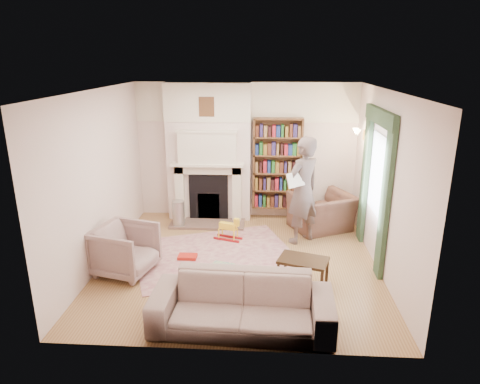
# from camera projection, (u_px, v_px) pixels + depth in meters

# --- Properties ---
(floor) EXTENTS (4.50, 4.50, 0.00)m
(floor) POSITION_uv_depth(u_px,v_px,m) (239.00, 262.00, 7.13)
(floor) COLOR brown
(floor) RESTS_ON ground
(ceiling) EXTENTS (4.50, 4.50, 0.00)m
(ceiling) POSITION_uv_depth(u_px,v_px,m) (239.00, 90.00, 6.29)
(ceiling) COLOR white
(ceiling) RESTS_ON wall_back
(wall_back) EXTENTS (4.50, 0.00, 4.50)m
(wall_back) POSITION_uv_depth(u_px,v_px,m) (246.00, 151.00, 8.85)
(wall_back) COLOR silver
(wall_back) RESTS_ON floor
(wall_front) EXTENTS (4.50, 0.00, 4.50)m
(wall_front) POSITION_uv_depth(u_px,v_px,m) (225.00, 240.00, 4.57)
(wall_front) COLOR silver
(wall_front) RESTS_ON floor
(wall_left) EXTENTS (0.00, 4.50, 4.50)m
(wall_left) POSITION_uv_depth(u_px,v_px,m) (99.00, 179.00, 6.84)
(wall_left) COLOR silver
(wall_left) RESTS_ON floor
(wall_right) EXTENTS (0.00, 4.50, 4.50)m
(wall_right) POSITION_uv_depth(u_px,v_px,m) (385.00, 184.00, 6.57)
(wall_right) COLOR silver
(wall_right) RESTS_ON floor
(fireplace) EXTENTS (1.70, 0.58, 2.80)m
(fireplace) POSITION_uv_depth(u_px,v_px,m) (209.00, 154.00, 8.71)
(fireplace) COLOR silver
(fireplace) RESTS_ON floor
(bookcase) EXTENTS (1.00, 0.24, 1.85)m
(bookcase) POSITION_uv_depth(u_px,v_px,m) (277.00, 164.00, 8.75)
(bookcase) COLOR brown
(bookcase) RESTS_ON floor
(window) EXTENTS (0.02, 0.90, 1.30)m
(window) POSITION_uv_depth(u_px,v_px,m) (378.00, 174.00, 6.94)
(window) COLOR silver
(window) RESTS_ON wall_right
(curtain_left) EXTENTS (0.07, 0.32, 2.40)m
(curtain_left) POSITION_uv_depth(u_px,v_px,m) (385.00, 203.00, 6.35)
(curtain_left) COLOR #2C442C
(curtain_left) RESTS_ON floor
(curtain_right) EXTENTS (0.07, 0.32, 2.40)m
(curtain_right) POSITION_uv_depth(u_px,v_px,m) (365.00, 177.00, 7.68)
(curtain_right) COLOR #2C442C
(curtain_right) RESTS_ON floor
(pelmet) EXTENTS (0.09, 1.70, 0.24)m
(pelmet) POSITION_uv_depth(u_px,v_px,m) (381.00, 117.00, 6.66)
(pelmet) COLOR #2C442C
(pelmet) RESTS_ON wall_right
(wall_sconce) EXTENTS (0.20, 0.24, 0.24)m
(wall_sconce) POSITION_uv_depth(u_px,v_px,m) (354.00, 135.00, 7.86)
(wall_sconce) COLOR gold
(wall_sconce) RESTS_ON wall_right
(rug) EXTENTS (3.19, 2.83, 0.01)m
(rug) POSITION_uv_depth(u_px,v_px,m) (215.00, 255.00, 7.37)
(rug) COLOR beige
(rug) RESTS_ON floor
(armchair_reading) EXTENTS (1.42, 1.36, 0.72)m
(armchair_reading) POSITION_uv_depth(u_px,v_px,m) (322.00, 212.00, 8.39)
(armchair_reading) COLOR #4D2E29
(armchair_reading) RESTS_ON floor
(armchair_left) EXTENTS (1.05, 1.03, 0.78)m
(armchair_left) POSITION_uv_depth(u_px,v_px,m) (125.00, 250.00, 6.68)
(armchair_left) COLOR #A09484
(armchair_left) RESTS_ON floor
(sofa) EXTENTS (2.30, 0.97, 0.66)m
(sofa) POSITION_uv_depth(u_px,v_px,m) (242.00, 304.00, 5.33)
(sofa) COLOR #9F9583
(sofa) RESTS_ON floor
(man_reading) EXTENTS (0.85, 0.82, 1.96)m
(man_reading) POSITION_uv_depth(u_px,v_px,m) (303.00, 191.00, 7.65)
(man_reading) COLOR #5A4A48
(man_reading) RESTS_ON floor
(newspaper) EXTENTS (0.35, 0.32, 0.25)m
(newspaper) POSITION_uv_depth(u_px,v_px,m) (296.00, 180.00, 7.39)
(newspaper) COLOR white
(newspaper) RESTS_ON man_reading
(coffee_table) EXTENTS (0.81, 0.65, 0.45)m
(coffee_table) POSITION_uv_depth(u_px,v_px,m) (303.00, 273.00, 6.31)
(coffee_table) COLOR #342412
(coffee_table) RESTS_ON floor
(paraffin_heater) EXTENTS (0.25, 0.25, 0.55)m
(paraffin_heater) POSITION_uv_depth(u_px,v_px,m) (179.00, 214.00, 8.53)
(paraffin_heater) COLOR #ABADB3
(paraffin_heater) RESTS_ON floor
(rocking_horse) EXTENTS (0.55, 0.36, 0.45)m
(rocking_horse) POSITION_uv_depth(u_px,v_px,m) (228.00, 229.00, 7.93)
(rocking_horse) COLOR yellow
(rocking_horse) RESTS_ON rug
(board_game) EXTENTS (0.43, 0.43, 0.03)m
(board_game) POSITION_uv_depth(u_px,v_px,m) (221.00, 267.00, 6.90)
(board_game) COLOR #E3EE54
(board_game) RESTS_ON rug
(game_box_lid) EXTENTS (0.32, 0.21, 0.05)m
(game_box_lid) POSITION_uv_depth(u_px,v_px,m) (188.00, 257.00, 7.24)
(game_box_lid) COLOR red
(game_box_lid) RESTS_ON rug
(comic_annuals) EXTENTS (0.46, 0.44, 0.02)m
(comic_annuals) POSITION_uv_depth(u_px,v_px,m) (244.00, 272.00, 6.76)
(comic_annuals) COLOR red
(comic_annuals) RESTS_ON rug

